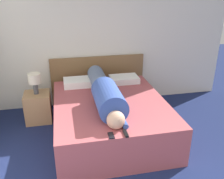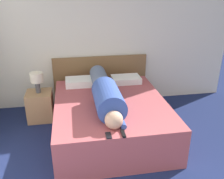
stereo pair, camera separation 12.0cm
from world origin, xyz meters
The scene contains 10 objects.
wall_back centered at (0.00, 3.93, 1.30)m, with size 5.11×0.06×2.60m.
bed centered at (0.02, 2.72, 0.28)m, with size 1.65×1.97×0.56m.
headboard centered at (0.02, 3.86, 0.47)m, with size 1.77×0.04×0.93m.
nightstand centered at (-1.09, 3.37, 0.25)m, with size 0.42×0.40×0.50m.
table_lamp centered at (-1.09, 3.37, 0.74)m, with size 0.21×0.21×0.35m.
person_lying centered at (-0.06, 2.67, 0.72)m, with size 0.38×1.80×0.38m.
pillow_near_headboard centered at (-0.37, 3.45, 0.61)m, with size 0.53×0.34×0.11m.
pillow_second centered at (0.43, 3.45, 0.61)m, with size 0.50×0.34×0.10m.
tv_remote centered at (0.02, 1.81, 0.57)m, with size 0.04×0.15×0.02m.
cell_phone centered at (-0.15, 1.81, 0.56)m, with size 0.06×0.13×0.01m.
Camera 1 is at (-0.64, -0.58, 2.18)m, focal length 40.00 mm.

